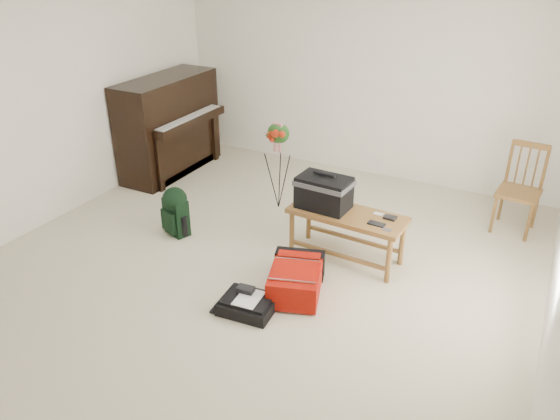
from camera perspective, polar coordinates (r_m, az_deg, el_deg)
The scene contains 10 objects.
floor at distance 5.22m, azimuth -2.67°, elevation -6.17°, with size 5.00×5.50×0.01m, color beige.
wall_back at distance 7.07m, azimuth 8.68°, elevation 13.55°, with size 5.00×0.04×2.50m, color white.
wall_left at distance 6.26m, azimuth -23.47°, elevation 9.93°, with size 0.04×5.50×2.50m, color white.
piano at distance 7.31m, azimuth -11.45°, elevation 8.45°, with size 0.71×1.50×1.25m.
bench at distance 5.17m, azimuth 5.33°, elevation 1.09°, with size 1.13×0.50×0.86m.
dining_chair at distance 6.22m, azimuth 23.74°, elevation 1.94°, with size 0.44×0.44×0.94m.
red_suitcase at distance 4.85m, azimuth 1.93°, elevation -6.93°, with size 0.60×0.75×0.27m.
black_duffel at distance 4.66m, azimuth -3.38°, elevation -9.73°, with size 0.48×0.40×0.19m.
green_backpack at distance 5.77m, azimuth -10.88°, elevation 0.11°, with size 0.30×0.28×0.53m.
flower_stand at distance 6.15m, azimuth -0.16°, elevation 4.59°, with size 0.39×0.39×1.05m.
Camera 1 is at (2.24, -3.76, 2.84)m, focal length 35.00 mm.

